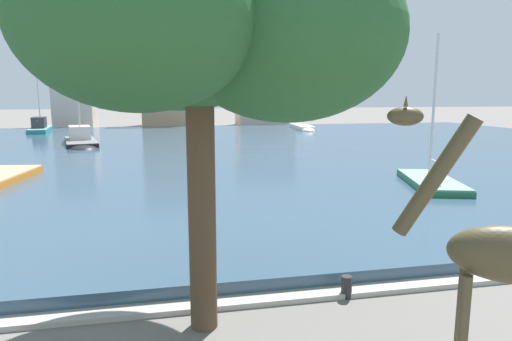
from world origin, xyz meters
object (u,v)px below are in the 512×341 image
Objects in this scene: giraffe_statue at (499,260)px; sailboat_orange at (1,179)px; sailboat_green at (428,183)px; mooring_bollard at (347,287)px; sailboat_white at (303,129)px; sailboat_teal at (41,129)px; sailboat_black at (81,142)px; shade_tree at (207,31)px.

giraffe_statue is 0.49× the size of sailboat_orange.
mooring_bollard is (-8.16, -9.65, -0.15)m from sailboat_green.
sailboat_white is at bearing 73.66° from mooring_bollard.
giraffe_statue is 48.01m from sailboat_white.
sailboat_teal is 19.29× the size of mooring_bollard.
sailboat_teal is 1.05× the size of sailboat_orange.
mooring_bollard is at bearing -130.19° from sailboat_green.
sailboat_orange reaches higher than sailboat_green.
sailboat_teal is 16.32m from sailboat_black.
sailboat_white is 33.26m from sailboat_green.
sailboat_green is (19.89, -4.93, -0.05)m from sailboat_orange.
mooring_bollard is at bearing -51.17° from sailboat_orange.
sailboat_black is at bearing 103.85° from shade_tree.
sailboat_teal reaches higher than sailboat_green.
sailboat_teal reaches higher than sailboat_orange.
sailboat_white is 44.42m from mooring_bollard.
mooring_bollard is at bearing 9.64° from shade_tree.
shade_tree is at bearing -72.59° from sailboat_teal.
sailboat_black is 1.26× the size of sailboat_green.
giraffe_statue is at bearing -104.48° from sailboat_white.
sailboat_black is at bearing 108.09° from giraffe_statue.
sailboat_black reaches higher than sailboat_white.
sailboat_teal reaches higher than sailboat_black.
sailboat_white is at bearing -5.30° from sailboat_teal.
sailboat_white is 46.16m from shade_tree.
sailboat_white reaches higher than giraffe_statue.
giraffe_statue reaches higher than mooring_bollard.
giraffe_statue is 0.62× the size of sailboat_green.
sailboat_white is at bearing 70.17° from shade_tree.
mooring_bollard is (10.72, -30.54, -0.35)m from sailboat_black.
sailboat_white is at bearing 75.52° from giraffe_statue.
shade_tree is (7.66, -31.06, 5.01)m from sailboat_black.
shade_tree is (14.40, -45.92, 4.93)m from sailboat_teal.
shade_tree is at bearing -109.83° from sailboat_white.
sailboat_orange is 1.09× the size of sailboat_white.
sailboat_black reaches higher than mooring_bollard.
sailboat_green is at bearing 42.20° from shade_tree.
shade_tree is 6.20m from mooring_bollard.
sailboat_green reaches higher than mooring_bollard.
mooring_bollard is (11.74, -14.58, -0.19)m from sailboat_orange.
giraffe_statue is 5.89m from shade_tree.
shade_tree reaches higher than mooring_bollard.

